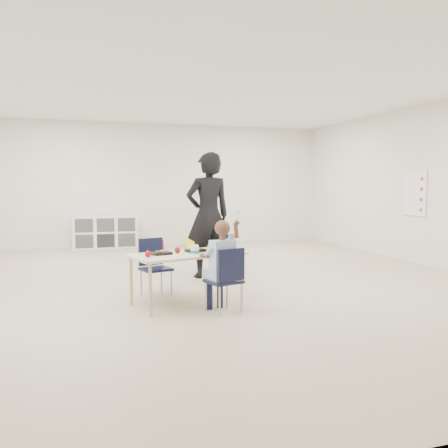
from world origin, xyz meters
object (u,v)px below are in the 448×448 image
object	(u,v)px
table	(187,278)
chair_near	(224,280)
adult	(208,215)
cubby_shelf	(105,232)
child	(223,261)

from	to	relation	value
table	chair_near	bearing A→B (deg)	-74.67
adult	chair_near	bearing A→B (deg)	73.47
cubby_shelf	adult	size ratio (longest dim) A/B	0.75
cubby_shelf	chair_near	bearing A→B (deg)	-80.83
chair_near	table	bearing A→B (deg)	105.33
chair_near	adult	distance (m)	2.08
table	cubby_shelf	bearing A→B (deg)	80.95
table	chair_near	distance (m)	0.57
child	cubby_shelf	size ratio (longest dim) A/B	0.81
table	chair_near	world-z (taller)	chair_near
chair_near	adult	bearing A→B (deg)	63.65
child	chair_near	bearing A→B (deg)	164.04
table	cubby_shelf	size ratio (longest dim) A/B	1.03
table	adult	distance (m)	1.74
table	cubby_shelf	distance (m)	5.43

